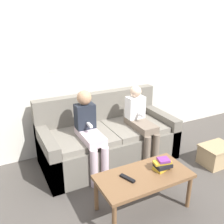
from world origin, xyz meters
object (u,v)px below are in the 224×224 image
at_px(person_left, 89,130).
at_px(storage_box, 216,155).
at_px(couch, 107,140).
at_px(tv_remote, 127,178).
at_px(person_right, 141,121).
at_px(coffee_table, 144,179).

height_order(person_left, storage_box, person_left).
distance_m(couch, storage_box, 1.50).
relative_size(couch, storage_box, 4.27).
xyz_separation_m(person_left, tv_remote, (0.05, -0.84, -0.18)).
relative_size(person_left, person_right, 1.03).
height_order(person_left, tv_remote, person_left).
xyz_separation_m(person_left, storage_box, (1.60, -0.59, -0.47)).
xyz_separation_m(person_right, storage_box, (0.86, -0.58, -0.44)).
bearing_deg(tv_remote, person_right, 29.12).
height_order(tv_remote, storage_box, tv_remote).
distance_m(couch, person_left, 0.51).
bearing_deg(coffee_table, storage_box, 10.66).
relative_size(couch, person_left, 1.71).
height_order(coffee_table, person_left, person_left).
bearing_deg(couch, coffee_table, -95.81).
relative_size(coffee_table, tv_remote, 5.55).
distance_m(person_right, tv_remote, 1.08).
distance_m(coffee_table, storage_box, 1.41).
relative_size(person_left, storage_box, 2.50).
bearing_deg(person_left, tv_remote, -86.45).
height_order(couch, person_left, person_left).
distance_m(couch, coffee_table, 1.07).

